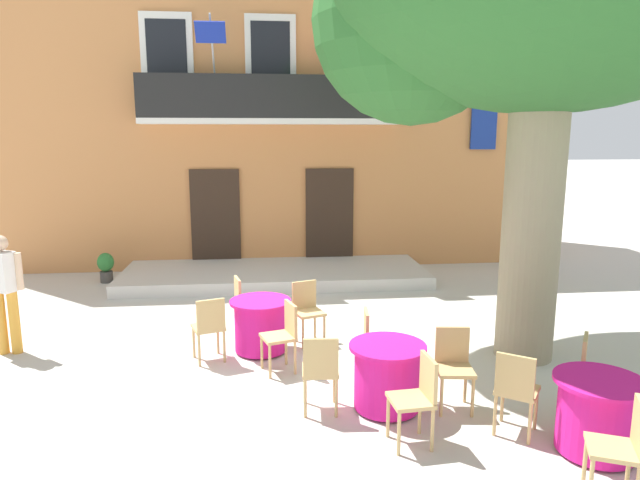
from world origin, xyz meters
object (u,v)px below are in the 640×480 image
object	(u,v)px
cafe_chair_front_2	(209,325)
cafe_chair_front_1	(245,302)
cafe_chair_middle_1	(418,394)
ground_planter_left	(106,266)
cafe_chair_near_tree_2	(516,388)
cafe_table_front	(261,325)
cafe_chair_front_3	(283,332)
pedestrian_near_entrance	(4,287)
cafe_chair_middle_2	(453,362)
cafe_chair_front_0	(307,308)
cafe_chair_near_tree_3	(624,444)
cafe_table_near_tree	(598,415)
cafe_chair_middle_0	(320,368)
cafe_table_middle	(387,376)
cafe_chair_near_tree_1	(593,372)
cafe_chair_middle_3	(374,340)

from	to	relation	value
cafe_chair_front_2	cafe_chair_front_1	bearing A→B (deg)	66.62
cafe_chair_middle_1	ground_planter_left	size ratio (longest dim) A/B	1.45
cafe_chair_near_tree_2	cafe_table_front	bearing A→B (deg)	135.16
cafe_chair_front_3	pedestrian_near_entrance	world-z (taller)	pedestrian_near_entrance
cafe_chair_middle_2	pedestrian_near_entrance	bearing A→B (deg)	159.08
cafe_chair_front_3	cafe_chair_front_0	bearing A→B (deg)	68.94
cafe_chair_middle_1	cafe_chair_near_tree_3	bearing A→B (deg)	-36.23
cafe_table_near_tree	cafe_chair_front_1	xyz separation A→B (m)	(-3.47, 3.66, 0.14)
cafe_chair_front_1	pedestrian_near_entrance	xyz separation A→B (m)	(-3.30, -0.41, 0.43)
cafe_chair_near_tree_3	cafe_chair_middle_2	world-z (taller)	same
cafe_chair_near_tree_2	cafe_chair_middle_0	distance (m)	2.04
cafe_chair_middle_1	cafe_chair_front_1	distance (m)	3.77
cafe_chair_front_2	cafe_chair_front_3	world-z (taller)	same
cafe_chair_near_tree_3	ground_planter_left	distance (m)	10.01
cafe_table_middle	cafe_table_front	world-z (taller)	same
cafe_chair_near_tree_3	cafe_chair_front_3	distance (m)	4.01
cafe_chair_front_0	cafe_chair_near_tree_2	bearing A→B (deg)	-56.68
cafe_table_middle	cafe_chair_front_2	xyz separation A→B (m)	(-2.09, 1.55, 0.14)
cafe_chair_front_3	cafe_chair_middle_2	bearing A→B (deg)	-32.40
cafe_chair_front_2	pedestrian_near_entrance	world-z (taller)	pedestrian_near_entrance
cafe_table_near_tree	cafe_chair_middle_1	xyz separation A→B (m)	(-1.68, 0.34, 0.14)
cafe_table_near_tree	cafe_table_middle	xyz separation A→B (m)	(-1.82, 1.08, 0.00)
cafe_chair_near_tree_1	cafe_chair_middle_2	xyz separation A→B (m)	(-1.42, 0.40, 0.00)
cafe_chair_middle_1	cafe_chair_front_1	xyz separation A→B (m)	(-1.79, 3.31, 0.00)
cafe_table_middle	cafe_chair_middle_1	xyz separation A→B (m)	(0.14, -0.74, 0.14)
cafe_chair_middle_0	ground_planter_left	xyz separation A→B (m)	(-3.89, 6.06, -0.18)
cafe_table_near_tree	cafe_table_front	bearing A→B (deg)	137.64
cafe_chair_middle_2	cafe_chair_front_3	xyz separation A→B (m)	(-1.87, 1.18, 0.00)
cafe_table_near_tree	cafe_chair_middle_2	world-z (taller)	cafe_chair_middle_2
cafe_chair_middle_1	cafe_table_front	bearing A→B (deg)	120.77
cafe_table_near_tree	cafe_chair_front_2	world-z (taller)	cafe_chair_front_2
cafe_chair_near_tree_2	cafe_chair_middle_2	bearing A→B (deg)	121.14
cafe_table_middle	cafe_chair_front_0	xyz separation A→B (m)	(-0.72, 2.18, 0.14)
pedestrian_near_entrance	cafe_chair_near_tree_3	bearing A→B (deg)	-31.24
cafe_chair_front_0	cafe_chair_front_1	xyz separation A→B (m)	(-0.93, 0.40, 0.00)
cafe_chair_middle_1	cafe_chair_middle_3	world-z (taller)	same
cafe_chair_near_tree_2	cafe_chair_near_tree_1	bearing A→B (deg)	15.80
cafe_chair_middle_0	pedestrian_near_entrance	world-z (taller)	pedestrian_near_entrance
cafe_chair_near_tree_3	cafe_table_front	distance (m)	4.73
ground_planter_left	cafe_chair_front_3	bearing A→B (deg)	-54.03
ground_planter_left	pedestrian_near_entrance	distance (m)	3.93
cafe_chair_middle_0	cafe_chair_middle_3	distance (m)	1.09
cafe_chair_near_tree_1	cafe_table_front	xyz separation A→B (m)	(-3.58, 2.28, -0.14)
cafe_chair_near_tree_1	cafe_chair_front_3	world-z (taller)	same
cafe_chair_near_tree_1	cafe_chair_middle_0	xyz separation A→B (m)	(-2.93, 0.39, 0.00)
cafe_chair_near_tree_2	cafe_chair_middle_3	size ratio (longest dim) A/B	1.00
cafe_table_front	cafe_chair_front_3	distance (m)	0.77
cafe_chair_near_tree_2	cafe_chair_near_tree_3	size ratio (longest dim) A/B	1.00
cafe_chair_middle_0	cafe_chair_front_0	bearing A→B (deg)	89.24
cafe_chair_near_tree_2	cafe_chair_middle_0	xyz separation A→B (m)	(-1.92, 0.68, 0.00)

